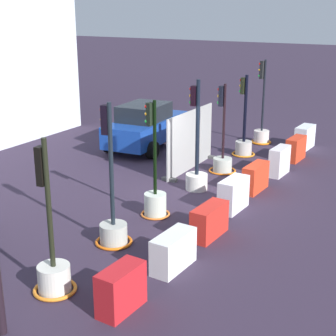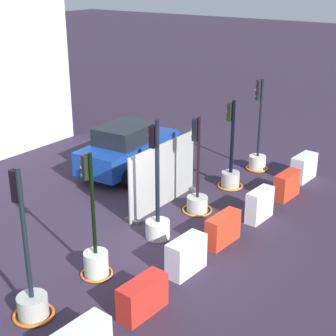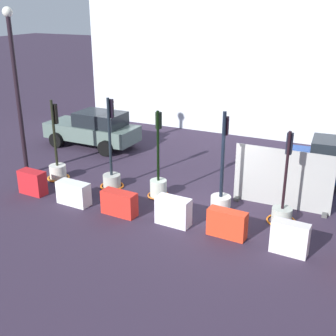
{
  "view_description": "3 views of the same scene",
  "coord_description": "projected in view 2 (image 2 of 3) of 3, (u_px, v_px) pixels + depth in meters",
  "views": [
    {
      "loc": [
        -12.74,
        -5.96,
        5.21
      ],
      "look_at": [
        -2.1,
        -0.02,
        1.32
      ],
      "focal_mm": 54.89,
      "sensor_mm": 36.0,
      "label": 1
    },
    {
      "loc": [
        -9.49,
        -7.03,
        6.65
      ],
      "look_at": [
        0.89,
        0.48,
        1.68
      ],
      "focal_mm": 54.97,
      "sensor_mm": 36.0,
      "label": 2
    },
    {
      "loc": [
        4.12,
        -12.02,
        6.34
      ],
      "look_at": [
        -1.54,
        -0.17,
        1.31
      ],
      "focal_mm": 47.14,
      "sensor_mm": 36.0,
      "label": 3
    }
  ],
  "objects": [
    {
      "name": "construction_barrier_7",
      "position": [
        304.0,
        167.0,
        17.24
      ],
      "size": [
        1.12,
        0.53,
        0.86
      ],
      "color": "white",
      "rests_on": "ground_plane"
    },
    {
      "name": "construction_barrier_4",
      "position": [
        223.0,
        229.0,
        13.2
      ],
      "size": [
        1.14,
        0.45,
        0.81
      ],
      "color": "red",
      "rests_on": "ground_plane"
    },
    {
      "name": "construction_barrier_5",
      "position": [
        260.0,
        205.0,
        14.45
      ],
      "size": [
        1.0,
        0.43,
        0.91
      ],
      "color": "silver",
      "rests_on": "ground_plane"
    },
    {
      "name": "traffic_light_4",
      "position": [
        197.0,
        196.0,
        14.97
      ],
      "size": [
        0.89,
        0.89,
        2.87
      ],
      "color": "#ABB2A7",
      "rests_on": "ground_plane"
    },
    {
      "name": "traffic_light_3",
      "position": [
        157.0,
        215.0,
        13.42
      ],
      "size": [
        0.64,
        0.64,
        3.24
      ],
      "color": "silver",
      "rests_on": "ground_plane"
    },
    {
      "name": "construction_barrier_3",
      "position": [
        186.0,
        256.0,
        11.92
      ],
      "size": [
        1.08,
        0.51,
        0.86
      ],
      "color": "silver",
      "rests_on": "ground_plane"
    },
    {
      "name": "car_blue_estate",
      "position": [
        128.0,
        148.0,
        17.85
      ],
      "size": [
        4.13,
        2.25,
        1.69
      ],
      "color": "#163B95",
      "rests_on": "ground_plane"
    },
    {
      "name": "traffic_light_1",
      "position": [
        31.0,
        294.0,
        10.37
      ],
      "size": [
        0.86,
        0.86,
        3.26
      ],
      "color": "#ADAEA3",
      "rests_on": "ground_plane"
    },
    {
      "name": "traffic_light_2",
      "position": [
        95.0,
        255.0,
        11.79
      ],
      "size": [
        0.76,
        0.76,
        3.01
      ],
      "color": "beige",
      "rests_on": "ground_plane"
    },
    {
      "name": "site_fence_panel",
      "position": [
        163.0,
        177.0,
        15.17
      ],
      "size": [
        3.15,
        0.5,
        1.96
      ],
      "color": "#9D9E9C",
      "rests_on": "ground_plane"
    },
    {
      "name": "traffic_light_5",
      "position": [
        230.0,
        172.0,
        16.63
      ],
      "size": [
        0.84,
        0.84,
        2.89
      ],
      "color": "#B0ACA6",
      "rests_on": "ground_plane"
    },
    {
      "name": "construction_barrier_2",
      "position": [
        143.0,
        297.0,
        10.51
      ],
      "size": [
        1.16,
        0.51,
        0.77
      ],
      "color": "red",
      "rests_on": "ground_plane"
    },
    {
      "name": "construction_barrier_6",
      "position": [
        287.0,
        185.0,
        15.88
      ],
      "size": [
        1.09,
        0.46,
        0.82
      ],
      "color": "red",
      "rests_on": "ground_plane"
    },
    {
      "name": "ground_plane",
      "position": [
        163.0,
        242.0,
        13.41
      ],
      "size": [
        120.0,
        120.0,
        0.0
      ],
      "primitive_type": "plane",
      "color": "#2F2436"
    },
    {
      "name": "traffic_light_6",
      "position": [
        257.0,
        155.0,
        18.08
      ],
      "size": [
        0.79,
        0.79,
        3.25
      ],
      "color": "beige",
      "rests_on": "ground_plane"
    }
  ]
}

